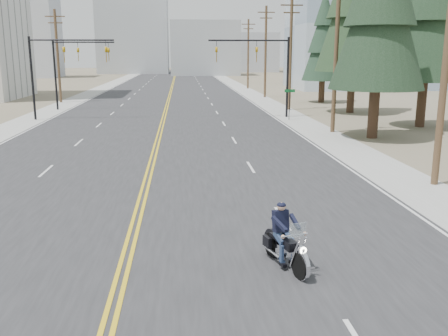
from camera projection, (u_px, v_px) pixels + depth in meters
ground_plane at (122, 274)px, 12.89m from camera, size 400.00×400.00×0.00m
road at (171, 89)px, 80.88m from camera, size 20.00×200.00×0.01m
sidewalk_left at (99, 89)px, 79.93m from camera, size 3.00×200.00×0.01m
sidewalk_right at (242, 89)px, 81.82m from camera, size 3.00×200.00×0.01m
traffic_mast_left at (55, 61)px, 42.13m from camera, size 7.10×0.26×7.00m
traffic_mast_right at (265, 61)px, 43.61m from camera, size 7.10×0.26×7.00m
traffic_mast_far at (71, 61)px, 49.89m from camera, size 6.10×0.26×7.00m
street_sign at (290, 99)px, 42.51m from camera, size 0.90×0.06×2.62m
utility_pole_a at (447, 50)px, 20.41m from camera, size 2.20×0.30×11.00m
utility_pole_b at (336, 48)px, 34.92m from camera, size 2.20×0.30×11.50m
utility_pole_c at (290, 52)px, 49.55m from camera, size 2.20×0.30×11.00m
utility_pole_d at (266, 51)px, 64.06m from camera, size 2.20×0.30×11.50m
utility_pole_e at (248, 53)px, 80.63m from camera, size 2.20×0.30×11.00m
utility_pole_left at (58, 55)px, 57.26m from camera, size 2.20×0.30×10.50m
glass_building at (367, 26)px, 81.28m from camera, size 24.00×16.00×20.00m
haze_bldg_a at (27, 31)px, 119.25m from camera, size 14.00×12.00×22.00m
haze_bldg_b at (205, 48)px, 133.40m from camera, size 18.00×14.00×14.00m
haze_bldg_c at (339, 39)px, 121.01m from camera, size 16.00×12.00×18.00m
haze_bldg_d at (133, 28)px, 144.98m from camera, size 20.00×15.00×26.00m
haze_bldg_e at (254, 53)px, 159.30m from camera, size 14.00×14.00×12.00m
motorcyclist at (286, 237)px, 13.11m from camera, size 1.54×2.38×1.72m
conifer_far at (324, 38)px, 57.03m from camera, size 4.77×4.77×12.78m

